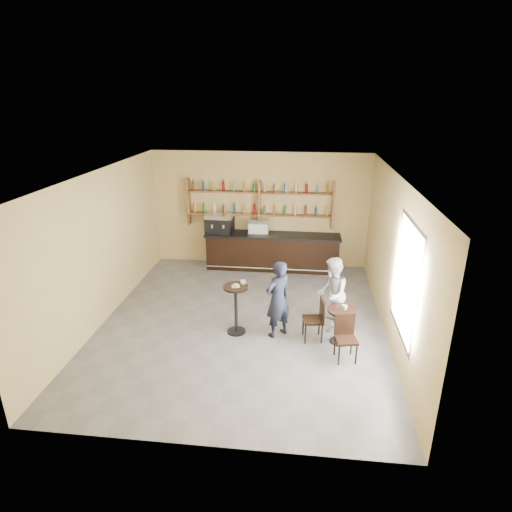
# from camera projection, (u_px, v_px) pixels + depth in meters

# --- Properties ---
(floor) EXTENTS (7.00, 7.00, 0.00)m
(floor) POSITION_uv_depth(u_px,v_px,m) (243.00, 322.00, 9.27)
(floor) COLOR #5F5F63
(floor) RESTS_ON ground
(ceiling) EXTENTS (7.00, 7.00, 0.00)m
(ceiling) POSITION_uv_depth(u_px,v_px,m) (241.00, 175.00, 8.13)
(ceiling) COLOR white
(ceiling) RESTS_ON wall_back
(wall_back) EXTENTS (7.00, 0.00, 7.00)m
(wall_back) POSITION_uv_depth(u_px,v_px,m) (260.00, 210.00, 11.95)
(wall_back) COLOR tan
(wall_back) RESTS_ON floor
(wall_front) EXTENTS (7.00, 0.00, 7.00)m
(wall_front) POSITION_uv_depth(u_px,v_px,m) (202.00, 349.00, 5.45)
(wall_front) COLOR tan
(wall_front) RESTS_ON floor
(wall_left) EXTENTS (0.00, 7.00, 7.00)m
(wall_left) POSITION_uv_depth(u_px,v_px,m) (101.00, 248.00, 9.02)
(wall_left) COLOR tan
(wall_left) RESTS_ON floor
(wall_right) EXTENTS (0.00, 7.00, 7.00)m
(wall_right) POSITION_uv_depth(u_px,v_px,m) (393.00, 260.00, 8.38)
(wall_right) COLOR tan
(wall_right) RESTS_ON floor
(window_pane) EXTENTS (0.00, 2.00, 2.00)m
(window_pane) POSITION_uv_depth(u_px,v_px,m) (406.00, 280.00, 7.23)
(window_pane) COLOR white
(window_pane) RESTS_ON wall_right
(window_frame) EXTENTS (0.04, 1.70, 2.10)m
(window_frame) POSITION_uv_depth(u_px,v_px,m) (406.00, 280.00, 7.23)
(window_frame) COLOR black
(window_frame) RESTS_ON wall_right
(shelf_unit) EXTENTS (4.00, 0.26, 1.40)m
(shelf_unit) POSITION_uv_depth(u_px,v_px,m) (259.00, 204.00, 11.75)
(shelf_unit) COLOR brown
(shelf_unit) RESTS_ON wall_back
(liquor_bottles) EXTENTS (3.68, 0.10, 1.00)m
(liquor_bottles) POSITION_uv_depth(u_px,v_px,m) (259.00, 198.00, 11.69)
(liquor_bottles) COLOR #8C5919
(liquor_bottles) RESTS_ON shelf_unit
(bar_counter) EXTENTS (3.72, 0.73, 1.01)m
(bar_counter) POSITION_uv_depth(u_px,v_px,m) (272.00, 251.00, 11.97)
(bar_counter) COLOR black
(bar_counter) RESTS_ON floor
(espresso_machine) EXTENTS (0.79, 0.55, 0.53)m
(espresso_machine) POSITION_uv_depth(u_px,v_px,m) (220.00, 223.00, 11.86)
(espresso_machine) COLOR black
(espresso_machine) RESTS_ON bar_counter
(pastry_case) EXTENTS (0.57, 0.47, 0.33)m
(pastry_case) POSITION_uv_depth(u_px,v_px,m) (259.00, 228.00, 11.78)
(pastry_case) COLOR silver
(pastry_case) RESTS_ON bar_counter
(pedestal_table) EXTENTS (0.58, 0.58, 1.05)m
(pedestal_table) POSITION_uv_depth(u_px,v_px,m) (236.00, 310.00, 8.72)
(pedestal_table) COLOR black
(pedestal_table) RESTS_ON floor
(napkin) EXTENTS (0.18, 0.18, 0.00)m
(napkin) POSITION_uv_depth(u_px,v_px,m) (236.00, 286.00, 8.53)
(napkin) COLOR white
(napkin) RESTS_ON pedestal_table
(donut) EXTENTS (0.15, 0.15, 0.05)m
(donut) POSITION_uv_depth(u_px,v_px,m) (236.00, 285.00, 8.51)
(donut) COLOR #B98043
(donut) RESTS_ON napkin
(cup_pedestal) EXTENTS (0.15, 0.15, 0.09)m
(cup_pedestal) POSITION_uv_depth(u_px,v_px,m) (243.00, 282.00, 8.59)
(cup_pedestal) COLOR white
(cup_pedestal) RESTS_ON pedestal_table
(man_main) EXTENTS (0.70, 0.69, 1.62)m
(man_main) POSITION_uv_depth(u_px,v_px,m) (278.00, 299.00, 8.52)
(man_main) COLOR black
(man_main) RESTS_ON floor
(cafe_table) EXTENTS (0.58, 0.58, 0.73)m
(cafe_table) POSITION_uv_depth(u_px,v_px,m) (341.00, 326.00, 8.42)
(cafe_table) COLOR black
(cafe_table) RESTS_ON floor
(cup_cafe) EXTENTS (0.13, 0.13, 0.09)m
(cup_cafe) POSITION_uv_depth(u_px,v_px,m) (345.00, 307.00, 8.27)
(cup_cafe) COLOR white
(cup_cafe) RESTS_ON cafe_table
(chair_west) EXTENTS (0.44, 0.44, 0.89)m
(chair_west) POSITION_uv_depth(u_px,v_px,m) (313.00, 319.00, 8.50)
(chair_west) COLOR black
(chair_west) RESTS_ON floor
(chair_south) EXTENTS (0.44, 0.44, 0.87)m
(chair_south) POSITION_uv_depth(u_px,v_px,m) (346.00, 339.00, 7.83)
(chair_south) COLOR black
(chair_south) RESTS_ON floor
(patron_second) EXTENTS (0.66, 0.81, 1.56)m
(patron_second) POSITION_uv_depth(u_px,v_px,m) (332.00, 294.00, 8.81)
(patron_second) COLOR #ACACB2
(patron_second) RESTS_ON floor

